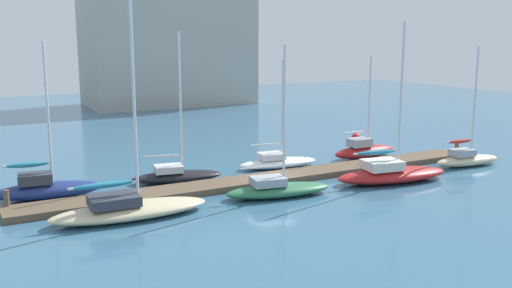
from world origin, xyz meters
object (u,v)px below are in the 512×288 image
Objects in this scene: sailboat_4 at (278,161)px; sailboat_5 at (391,173)px; sailboat_2 at (177,174)px; harbor_building_distant at (168,43)px; sailboat_6 at (364,150)px; sailboat_7 at (467,158)px; mooring_buoy_red at (356,138)px; sailboat_0 at (46,187)px; mooring_buoy_yellow at (359,143)px; sailboat_1 at (128,207)px; sailboat_3 at (277,188)px.

sailboat_4 is 0.76× the size of sailboat_5.
sailboat_2 is 0.44× the size of harbor_building_distant.
sailboat_6 is 0.92× the size of sailboat_7.
sailboat_4 is 12.98m from sailboat_7.
sailboat_2 reaches higher than mooring_buoy_red.
sailboat_0 reaches higher than sailboat_7.
sailboat_2 is 16.81m from mooring_buoy_yellow.
sailboat_0 is 27.13m from sailboat_7.
mooring_buoy_yellow is at bearing -84.94° from harbor_building_distant.
sailboat_2 is 1.25× the size of sailboat_4.
harbor_building_distant reaches higher than sailboat_1.
sailboat_0 is 0.94× the size of sailboat_2.
harbor_building_distant reaches higher than sailboat_4.
sailboat_5 is at bearing -17.69° from sailboat_2.
sailboat_6 is at bearing 6.19° from sailboat_0.
sailboat_1 is at bearing -171.91° from sailboat_3.
sailboat_5 is 45.05m from harbor_building_distant.
mooring_buoy_red is at bearing 56.26° from sailboat_6.
sailboat_3 reaches higher than sailboat_4.
sailboat_1 is (3.01, -5.53, -0.06)m from sailboat_0.
mooring_buoy_yellow is at bearing 44.20° from sailboat_3.
mooring_buoy_red is 34.24m from harbor_building_distant.
sailboat_3 is 0.87× the size of sailboat_5.
sailboat_3 reaches higher than sailboat_7.
harbor_building_distant is at bearing 87.34° from sailboat_4.
sailboat_2 reaches higher than sailboat_3.
sailboat_3 reaches higher than sailboat_6.
mooring_buoy_yellow is (5.04, 9.38, -0.18)m from sailboat_5.
sailboat_3 is at bearing -142.57° from mooring_buoy_red.
mooring_buoy_yellow is at bearing 21.62° from sailboat_2.
sailboat_2 is 0.94× the size of sailboat_5.
sailboat_1 is 8.34m from sailboat_3.
sailboat_1 reaches higher than mooring_buoy_red.
sailboat_0 is 20.07m from sailboat_5.
sailboat_6 is at bearing 3.50° from sailboat_4.
sailboat_0 is at bearing 120.66° from sailboat_1.
sailboat_2 is 18.48m from mooring_buoy_red.
sailboat_3 is 6.96m from sailboat_4.
sailboat_1 is at bearing -119.01° from sailboat_2.
sailboat_0 reaches higher than mooring_buoy_red.
sailboat_7 is (23.55, 0.05, -0.00)m from sailboat_1.
sailboat_1 is 14.03× the size of mooring_buoy_yellow.
sailboat_0 is at bearing -172.61° from sailboat_4.
mooring_buoy_yellow is 0.04× the size of harbor_building_distant.
sailboat_7 is (4.55, -5.36, -0.04)m from sailboat_6.
sailboat_5 is (16.04, -0.77, 0.03)m from sailboat_1.
sailboat_0 is at bearing -172.70° from mooring_buoy_yellow.
sailboat_0 is 24.29m from mooring_buoy_yellow.
sailboat_1 is at bearing -174.61° from sailboat_7.
harbor_building_distant reaches higher than mooring_buoy_yellow.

